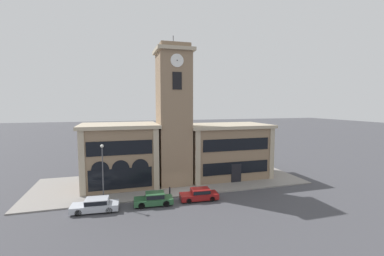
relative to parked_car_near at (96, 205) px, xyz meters
name	(u,v)px	position (x,y,z in m)	size (l,w,h in m)	color
ground_plane	(184,197)	(9.83, 1.47, -0.72)	(300.00, 300.00, 0.00)	#424247
sidewalk_kerb	(173,181)	(9.83, 7.81, -0.64)	(37.03, 12.68, 0.15)	gray
clock_tower	(174,116)	(9.83, 6.86, 8.83)	(4.97, 4.97, 20.21)	#897056
town_hall_left_wing	(120,155)	(2.63, 8.40, 3.54)	(10.22, 8.12, 8.46)	#897056
town_hall_right_wing	(226,150)	(18.30, 8.41, 3.35)	(12.78, 8.12, 8.07)	#897056
parked_car_near	(96,205)	(0.00, 0.00, 0.00)	(4.85, 2.17, 1.37)	#B2B7C1
parked_car_mid	(154,199)	(6.04, 0.00, 0.01)	(4.33, 2.10, 1.39)	#285633
parked_car_far	(199,194)	(11.31, 0.00, -0.03)	(4.49, 2.04, 1.33)	maroon
street_lamp	(103,166)	(0.69, 1.82, 3.66)	(0.36, 0.36, 6.57)	#4C4C51
bollard	(170,191)	(8.22, 2.05, -0.05)	(0.18, 0.18, 1.06)	black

